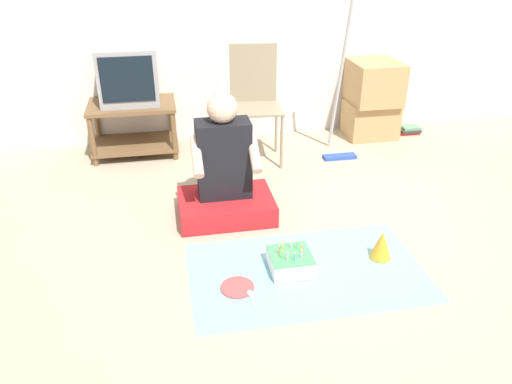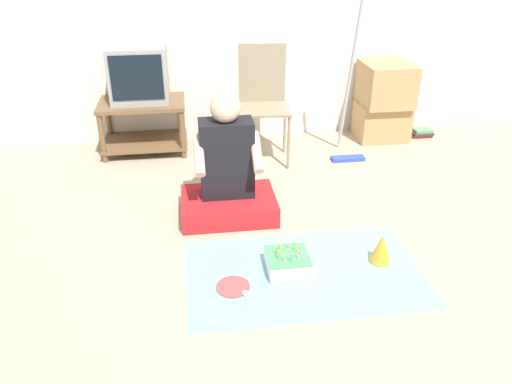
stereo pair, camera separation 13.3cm
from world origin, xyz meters
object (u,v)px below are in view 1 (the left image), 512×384
at_px(birthday_cake, 290,261).
at_px(paper_plate, 237,287).
at_px(folding_chair, 254,96).
at_px(person_seated, 225,176).
at_px(cardboard_box_stack, 373,98).
at_px(dust_mop, 340,112).
at_px(party_hat_blue, 382,244).
at_px(book_pile, 409,130).
at_px(tv, 128,75).

xyz_separation_m(birthday_cake, paper_plate, (-0.32, -0.11, -0.05)).
xyz_separation_m(folding_chair, person_seated, (-0.37, -0.93, -0.25)).
height_order(cardboard_box_stack, dust_mop, dust_mop).
relative_size(party_hat_blue, paper_plate, 0.95).
xyz_separation_m(cardboard_box_stack, person_seated, (-1.53, -1.20, -0.08)).
height_order(cardboard_box_stack, party_hat_blue, cardboard_box_stack).
bearing_deg(cardboard_box_stack, book_pile, -1.46).
distance_m(dust_mop, person_seated, 1.37).
height_order(birthday_cake, paper_plate, birthday_cake).
bearing_deg(cardboard_box_stack, party_hat_blue, -110.31).
bearing_deg(folding_chair, cardboard_box_stack, 13.26).
bearing_deg(birthday_cake, cardboard_box_stack, 56.67).
bearing_deg(folding_chair, person_seated, -111.83).
bearing_deg(tv, person_seated, -63.35).
distance_m(person_seated, paper_plate, 0.86).
bearing_deg(person_seated, paper_plate, -93.43).
relative_size(tv, book_pile, 2.40).
distance_m(dust_mop, party_hat_blue, 1.56).
distance_m(person_seated, party_hat_blue, 1.09).
relative_size(tv, paper_plate, 2.57).
distance_m(dust_mop, birthday_cake, 1.76).
distance_m(cardboard_box_stack, person_seated, 1.94).
relative_size(cardboard_box_stack, birthday_cake, 2.94).
distance_m(tv, dust_mop, 1.77).
bearing_deg(birthday_cake, folding_chair, 86.57).
xyz_separation_m(dust_mop, person_seated, (-1.08, -0.83, -0.10)).
xyz_separation_m(book_pile, paper_plate, (-1.98, -2.01, -0.02)).
distance_m(cardboard_box_stack, book_pile, 0.52).
bearing_deg(dust_mop, paper_plate, -124.42).
xyz_separation_m(folding_chair, paper_plate, (-0.42, -1.75, -0.52)).
relative_size(book_pile, party_hat_blue, 1.13).
height_order(birthday_cake, party_hat_blue, party_hat_blue).
bearing_deg(person_seated, cardboard_box_stack, 38.22).
bearing_deg(tv, dust_mop, -13.31).
xyz_separation_m(dust_mop, book_pile, (0.85, 0.36, -0.35)).
distance_m(folding_chair, party_hat_blue, 1.74).
bearing_deg(folding_chair, book_pile, 9.54).
height_order(person_seated, party_hat_blue, person_seated).
xyz_separation_m(folding_chair, book_pile, (1.56, 0.26, -0.50)).
xyz_separation_m(person_seated, party_hat_blue, (0.83, -0.69, -0.19)).
xyz_separation_m(birthday_cake, party_hat_blue, (0.55, 0.01, 0.04)).
bearing_deg(book_pile, paper_plate, -134.60).
distance_m(party_hat_blue, paper_plate, 0.89).
xyz_separation_m(cardboard_box_stack, paper_plate, (-1.57, -2.02, -0.35)).
bearing_deg(paper_plate, book_pile, 45.40).
xyz_separation_m(cardboard_box_stack, book_pile, (0.40, -0.01, -0.33)).
bearing_deg(cardboard_box_stack, tv, 179.20).
relative_size(cardboard_box_stack, paper_plate, 3.79).
bearing_deg(folding_chair, party_hat_blue, -74.29).
distance_m(folding_chair, birthday_cake, 1.70).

